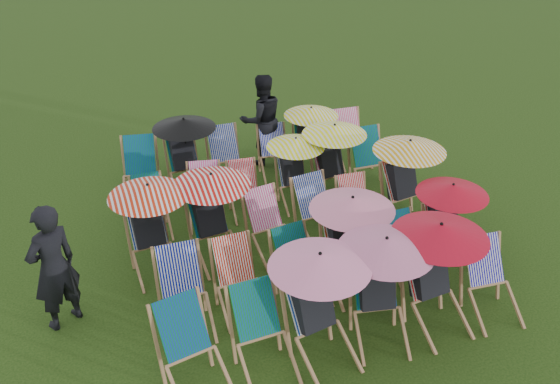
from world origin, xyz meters
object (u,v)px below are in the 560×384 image
object	(u,v)px
deckchair_0	(193,354)
person_rear	(262,120)
deckchair_5	(493,283)
deckchair_29	(352,139)
person_left	(53,267)

from	to	relation	value
deckchair_0	person_rear	xyz separation A→B (m)	(2.50, 5.09, 0.37)
deckchair_0	deckchair_5	distance (m)	3.98
deckchair_0	person_rear	bearing A→B (deg)	52.01
deckchair_29	person_rear	xyz separation A→B (m)	(-1.62, 0.56, 0.41)
deckchair_29	deckchair_5	bearing A→B (deg)	-88.67
person_left	person_rear	world-z (taller)	person_left
deckchair_5	person_rear	size ratio (longest dim) A/B	0.55
deckchair_0	deckchair_29	distance (m)	6.12
deckchair_0	deckchair_5	bearing A→B (deg)	-12.45
deckchair_0	person_left	bearing A→B (deg)	117.71
deckchair_29	person_left	distance (m)	6.21
deckchair_29	person_left	world-z (taller)	person_left
deckchair_29	person_rear	world-z (taller)	person_rear
person_left	person_rear	distance (m)	5.17
deckchair_29	deckchair_0	bearing A→B (deg)	-129.15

